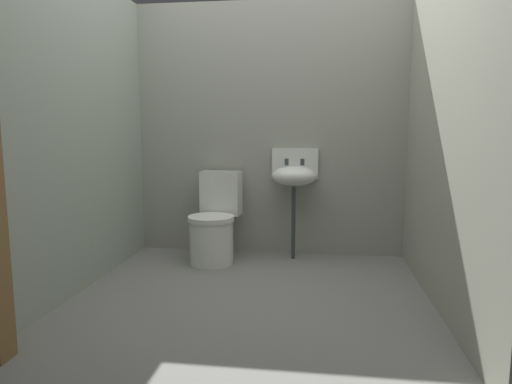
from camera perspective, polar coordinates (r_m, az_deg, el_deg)
ground_plane at (r=3.28m, az=-0.72°, el=-13.65°), size 2.87×2.77×0.08m
wall_back at (r=4.27m, az=1.73°, el=7.74°), size 2.87×0.10×2.30m
wall_left at (r=3.57m, az=-21.51°, el=7.15°), size 0.10×2.57×2.30m
wall_right at (r=3.22m, az=22.89°, el=7.05°), size 0.10×2.57×2.30m
toilet_near_wall at (r=4.04m, az=-5.23°, el=-4.16°), size 0.43×0.62×0.78m
sink at (r=4.06m, az=4.80°, el=2.10°), size 0.42×0.35×0.99m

